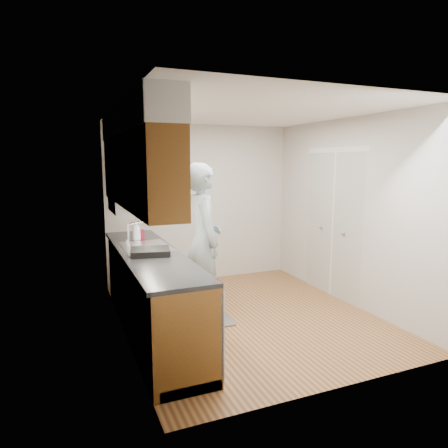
# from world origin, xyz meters

# --- Properties ---
(floor) EXTENTS (3.50, 3.50, 0.00)m
(floor) POSITION_xyz_m (0.00, 0.00, 0.00)
(floor) COLOR #9E6B3C
(floor) RESTS_ON ground
(ceiling) EXTENTS (3.50, 3.50, 0.00)m
(ceiling) POSITION_xyz_m (0.00, 0.00, 2.50)
(ceiling) COLOR white
(ceiling) RESTS_ON wall_left
(wall_left) EXTENTS (0.02, 3.50, 2.50)m
(wall_left) POSITION_xyz_m (-1.50, 0.00, 1.25)
(wall_left) COLOR beige
(wall_left) RESTS_ON floor
(wall_right) EXTENTS (0.02, 3.50, 2.50)m
(wall_right) POSITION_xyz_m (1.50, 0.00, 1.25)
(wall_right) COLOR beige
(wall_right) RESTS_ON floor
(wall_back) EXTENTS (3.00, 0.02, 2.50)m
(wall_back) POSITION_xyz_m (0.00, 1.75, 1.25)
(wall_back) COLOR beige
(wall_back) RESTS_ON floor
(counter) EXTENTS (0.64, 2.80, 1.30)m
(counter) POSITION_xyz_m (-1.20, -0.00, 0.49)
(counter) COLOR brown
(counter) RESTS_ON floor
(upper_cabinets) EXTENTS (0.47, 2.80, 1.21)m
(upper_cabinets) POSITION_xyz_m (-1.33, 0.05, 1.95)
(upper_cabinets) COLOR brown
(upper_cabinets) RESTS_ON wall_left
(closet_door) EXTENTS (0.02, 1.22, 2.05)m
(closet_door) POSITION_xyz_m (1.49, 0.30, 1.02)
(closet_door) COLOR silver
(closet_door) RESTS_ON wall_right
(floor_mat) EXTENTS (0.61, 0.96, 0.02)m
(floor_mat) POSITION_xyz_m (-0.49, 0.26, 0.01)
(floor_mat) COLOR slate
(floor_mat) RESTS_ON floor
(person) EXTENTS (0.56, 0.79, 2.14)m
(person) POSITION_xyz_m (-0.49, 0.26, 1.09)
(person) COLOR #8AA0A8
(person) RESTS_ON floor_mat
(soap_bottle_a) EXTENTS (0.11, 0.11, 0.28)m
(soap_bottle_a) POSITION_xyz_m (-1.24, 0.63, 1.08)
(soap_bottle_a) COLOR #B7BEC7
(soap_bottle_a) RESTS_ON counter
(soap_bottle_b) EXTENTS (0.11, 0.11, 0.17)m
(soap_bottle_b) POSITION_xyz_m (-1.20, 0.77, 1.03)
(soap_bottle_b) COLOR #B7BEC7
(soap_bottle_b) RESTS_ON counter
(soda_can) EXTENTS (0.09, 0.09, 0.13)m
(soda_can) POSITION_xyz_m (-1.16, 0.71, 1.00)
(soda_can) COLOR #AF1E38
(soda_can) RESTS_ON counter
(dish_rack) EXTENTS (0.46, 0.41, 0.06)m
(dish_rack) POSITION_xyz_m (-1.24, -0.16, 0.97)
(dish_rack) COLOR black
(dish_rack) RESTS_ON counter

